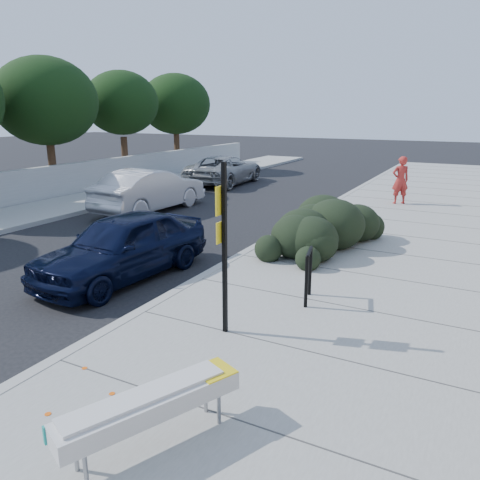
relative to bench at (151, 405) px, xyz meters
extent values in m
plane|color=black|center=(-2.50, 2.83, -0.66)|extent=(120.00, 120.00, 0.00)
cube|color=gray|center=(3.10, 7.83, -0.58)|extent=(11.20, 50.00, 0.15)
cube|color=gray|center=(-12.00, 7.83, -0.58)|extent=(3.00, 50.00, 0.15)
cube|color=#9E9E99|center=(-2.50, 7.83, -0.57)|extent=(0.22, 50.00, 0.17)
cube|color=#9E9E99|center=(-10.50, 7.83, -0.57)|extent=(0.22, 50.00, 0.17)
cylinder|color=#332114|center=(-15.00, 11.83, 0.54)|extent=(0.36, 0.36, 2.40)
ellipsoid|color=black|center=(-15.00, 11.83, 3.54)|extent=(4.60, 4.60, 3.91)
cylinder|color=#332114|center=(-15.00, 16.83, 0.54)|extent=(0.36, 0.36, 2.40)
ellipsoid|color=black|center=(-15.00, 16.83, 3.54)|extent=(4.00, 4.00, 3.40)
cylinder|color=#332114|center=(-15.00, 21.83, 0.54)|extent=(0.36, 0.36, 2.40)
ellipsoid|color=black|center=(-15.00, 21.83, 3.54)|extent=(4.40, 4.40, 3.74)
cylinder|color=gray|center=(-0.46, -0.68, -0.31)|extent=(0.05, 0.05, 0.40)
cylinder|color=gray|center=(-0.20, -0.80, -0.31)|extent=(0.05, 0.05, 0.40)
cylinder|color=gray|center=(0.21, 0.79, -0.31)|extent=(0.05, 0.05, 0.40)
cylinder|color=gray|center=(0.46, 0.68, -0.31)|extent=(0.05, 0.05, 0.40)
cylinder|color=gray|center=(-0.13, 0.06, -0.13)|extent=(0.70, 1.49, 0.04)
cylinder|color=gray|center=(0.13, -0.06, -0.13)|extent=(0.70, 1.49, 0.04)
cube|color=#B2B2B2|center=(0.00, 0.00, 0.01)|extent=(1.26, 2.11, 0.22)
cube|color=yellow|center=(0.35, 0.76, 0.13)|extent=(0.57, 0.57, 0.02)
cube|color=teal|center=(-0.58, -0.79, 0.01)|extent=(0.15, 0.24, 0.20)
cylinder|color=black|center=(0.19, 4.44, -0.01)|extent=(0.07, 0.07, 1.01)
cylinder|color=black|center=(0.04, 5.07, -0.01)|extent=(0.07, 0.07, 1.01)
cylinder|color=black|center=(0.11, 4.75, 0.50)|extent=(0.21, 0.65, 0.07)
cube|color=black|center=(-0.67, 2.83, 0.93)|extent=(0.07, 0.07, 2.87)
cube|color=yellow|center=(-0.72, 2.83, 1.76)|extent=(0.02, 0.33, 0.46)
cube|color=yellow|center=(-0.72, 2.83, 1.24)|extent=(0.02, 0.31, 0.35)
ellipsoid|color=black|center=(-0.75, 8.53, 0.25)|extent=(3.20, 4.50, 1.52)
imported|color=black|center=(-4.29, 4.43, 0.11)|extent=(2.20, 4.65, 1.54)
imported|color=#B1B0B5|center=(-8.50, 10.78, 0.16)|extent=(1.95, 5.05, 1.64)
imported|color=gray|center=(-9.41, 18.25, 0.10)|extent=(2.84, 5.58, 1.51)
imported|color=maroon|center=(-0.06, 16.04, 0.44)|extent=(0.83, 0.76, 1.90)
camera|label=1|loc=(2.94, -3.49, 3.12)|focal=35.00mm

